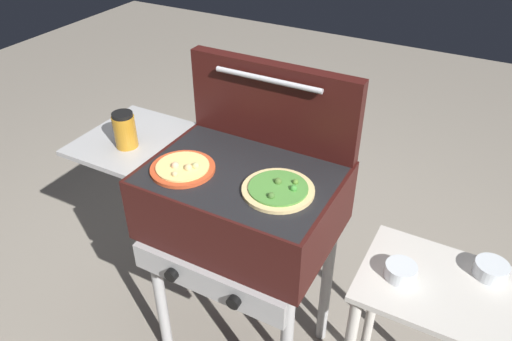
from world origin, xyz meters
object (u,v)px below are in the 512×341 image
object	(u,v)px
grill	(239,205)
pizza_cheese	(183,168)
prep_table	(423,326)
topping_bowl_near	(400,271)
pizza_veggie	(278,189)
topping_bowl_far	(491,270)
sauce_jar	(125,130)

from	to	relation	value
grill	pizza_cheese	size ratio (longest dim) A/B	4.45
prep_table	pizza_cheese	bearing A→B (deg)	-173.96
prep_table	topping_bowl_near	size ratio (longest dim) A/B	7.50
prep_table	topping_bowl_near	world-z (taller)	topping_bowl_near
pizza_veggie	prep_table	world-z (taller)	pizza_veggie
pizza_cheese	prep_table	size ratio (longest dim) A/B	0.30
pizza_cheese	prep_table	xyz separation A→B (m)	(0.84, 0.09, -0.40)
grill	topping_bowl_far	bearing A→B (deg)	8.04
grill	topping_bowl_far	world-z (taller)	grill
grill	topping_bowl_near	distance (m)	0.57
topping_bowl_near	topping_bowl_far	size ratio (longest dim) A/B	0.95
pizza_veggie	pizza_cheese	distance (m)	0.33
topping_bowl_far	topping_bowl_near	bearing A→B (deg)	-150.17
pizza_veggie	pizza_cheese	xyz separation A→B (m)	(-0.33, -0.04, 0.00)
pizza_cheese	pizza_veggie	bearing A→B (deg)	7.75
sauce_jar	topping_bowl_near	xyz separation A→B (m)	(1.00, 0.03, -0.23)
pizza_veggie	pizza_cheese	world-z (taller)	pizza_cheese
pizza_veggie	topping_bowl_near	xyz separation A→B (m)	(0.40, 0.02, -0.18)
grill	sauce_jar	size ratio (longest dim) A/B	7.33
grill	pizza_veggie	world-z (taller)	pizza_veggie
pizza_veggie	topping_bowl_near	distance (m)	0.44
pizza_veggie	sauce_jar	xyz separation A→B (m)	(-0.60, -0.01, 0.06)
sauce_jar	topping_bowl_far	size ratio (longest dim) A/B	1.31
pizza_cheese	topping_bowl_far	bearing A→B (deg)	11.54
prep_table	topping_bowl_far	world-z (taller)	topping_bowl_far
sauce_jar	prep_table	xyz separation A→B (m)	(1.10, 0.06, -0.45)
pizza_cheese	sauce_jar	xyz separation A→B (m)	(-0.27, 0.03, 0.06)
grill	pizza_veggie	size ratio (longest dim) A/B	4.21
grill	prep_table	xyz separation A→B (m)	(0.67, 0.00, -0.24)
grill	topping_bowl_far	size ratio (longest dim) A/B	9.60
topping_bowl_far	pizza_veggie	bearing A→B (deg)	-166.56
grill	topping_bowl_far	xyz separation A→B (m)	(0.81, 0.11, -0.02)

